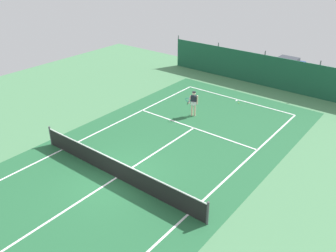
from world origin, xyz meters
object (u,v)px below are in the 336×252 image
Objects in this scene: tennis_player at (194,102)px; parked_car at (285,69)px; tennis_ball_near_player at (239,103)px; tennis_net at (116,169)px.

parked_car reaches higher than tennis_player.
tennis_ball_near_player is 6.82m from parked_car.
tennis_player is 3.96m from tennis_ball_near_player.
tennis_player reaches higher than tennis_ball_near_player.
tennis_net is at bearing -91.50° from parked_car.
tennis_player is 24.85× the size of tennis_ball_near_player.
parked_car is (0.50, 6.75, 0.81)m from tennis_ball_near_player.
tennis_net is 18.17m from parked_car.
tennis_ball_near_player is (0.34, 11.39, -0.48)m from tennis_net.
tennis_net is 7.87m from tennis_player.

